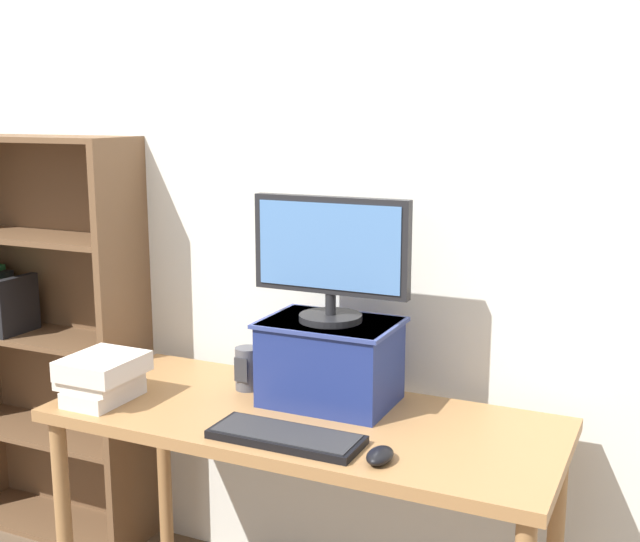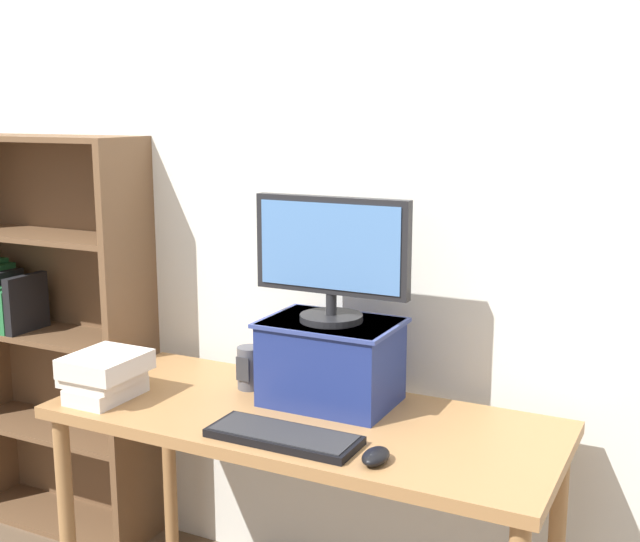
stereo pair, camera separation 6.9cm
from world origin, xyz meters
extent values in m
cube|color=silver|center=(0.00, 0.43, 1.30)|extent=(7.00, 0.08, 2.60)
cube|color=#9E7042|center=(0.00, 0.00, 0.74)|extent=(1.50, 0.62, 0.04)
cylinder|color=#9E7042|center=(-0.70, -0.26, 0.36)|extent=(0.05, 0.05, 0.72)
cylinder|color=#9E7042|center=(-0.70, 0.26, 0.36)|extent=(0.05, 0.05, 0.72)
cube|color=brown|center=(-0.83, 0.25, 0.77)|extent=(0.03, 0.28, 1.54)
cube|color=brown|center=(-1.23, 0.38, 0.77)|extent=(0.82, 0.01, 1.54)
cube|color=brown|center=(-1.23, 0.25, 0.01)|extent=(0.76, 0.27, 0.02)
cube|color=brown|center=(-1.23, 0.25, 0.40)|extent=(0.76, 0.27, 0.02)
cube|color=brown|center=(-1.23, 0.25, 0.78)|extent=(0.76, 0.27, 0.02)
cube|color=brown|center=(-1.23, 0.25, 1.17)|extent=(0.76, 0.27, 0.02)
cube|color=brown|center=(-1.23, 0.25, 1.53)|extent=(0.76, 0.27, 0.02)
cube|color=black|center=(-1.45, 0.22, 0.90)|extent=(0.04, 0.20, 0.22)
cube|color=#236B38|center=(-1.40, 0.22, 0.88)|extent=(0.04, 0.20, 0.18)
cube|color=#236B38|center=(-1.36, 0.22, 0.87)|extent=(0.03, 0.20, 0.17)
cube|color=black|center=(-1.32, 0.22, 0.90)|extent=(0.03, 0.20, 0.22)
cube|color=navy|center=(0.03, 0.12, 0.89)|extent=(0.38, 0.27, 0.26)
cube|color=#334284|center=(0.03, 0.12, 1.01)|extent=(0.40, 0.29, 0.01)
cylinder|color=black|center=(0.03, 0.12, 1.02)|extent=(0.19, 0.19, 0.02)
cylinder|color=black|center=(0.03, 0.12, 1.07)|extent=(0.03, 0.03, 0.07)
cube|color=black|center=(0.03, 0.12, 1.24)|extent=(0.49, 0.04, 0.29)
cube|color=#4C7AB7|center=(0.03, 0.10, 1.24)|extent=(0.45, 0.00, 0.25)
cube|color=black|center=(0.04, -0.19, 0.77)|extent=(0.42, 0.16, 0.02)
cube|color=#28282B|center=(0.04, -0.19, 0.78)|extent=(0.39, 0.14, 0.00)
ellipsoid|color=black|center=(0.32, -0.21, 0.78)|extent=(0.06, 0.10, 0.04)
cube|color=silver|center=(-0.60, -0.16, 0.78)|extent=(0.15, 0.23, 0.05)
cube|color=silver|center=(-0.62, -0.16, 0.82)|extent=(0.19, 0.20, 0.03)
cube|color=silver|center=(-0.60, -0.15, 0.87)|extent=(0.20, 0.23, 0.06)
cylinder|color=#4C4C51|center=(-0.26, 0.12, 0.83)|extent=(0.08, 0.08, 0.14)
cube|color=#2D2D30|center=(-0.26, 0.08, 0.83)|extent=(0.05, 0.00, 0.08)
camera|label=1|loc=(0.98, -1.99, 1.63)|focal=45.00mm
camera|label=2|loc=(1.04, -1.96, 1.63)|focal=45.00mm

